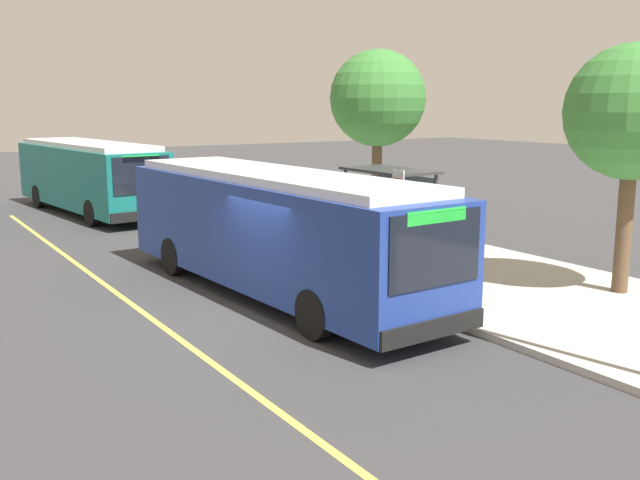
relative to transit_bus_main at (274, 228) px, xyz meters
The scene contains 10 objects.
ground_plane 2.41m from the transit_bus_main, 34.47° to the right, with size 120.00×120.00×0.00m, color #38383A.
sidewalk_curb 5.43m from the transit_bus_main, 73.58° to the left, with size 44.00×6.40×0.15m, color #B7B2A8.
lane_stripe_center 3.88m from the transit_bus_main, 65.39° to the right, with size 36.00×0.14×0.01m, color #E0D64C.
transit_bus_main is the anchor object (origin of this frame).
transit_bus_second 15.39m from the transit_bus_main, behind, with size 10.49×3.61×2.95m.
bus_shelter 5.40m from the transit_bus_main, 112.24° to the left, with size 2.90×1.60×2.48m.
waiting_bench 5.47m from the transit_bus_main, 112.89° to the left, with size 1.60×0.48×0.95m.
route_sign_post 3.04m from the transit_bus_main, 67.99° to the left, with size 0.44×0.08×2.80m.
street_tree_near_shelter 9.68m from the transit_bus_main, 128.13° to the left, with size 3.34×3.34×6.20m.
street_tree_upstreet 8.54m from the transit_bus_main, 55.16° to the left, with size 3.07×3.07×5.70m.
Camera 1 is at (13.25, -7.02, 4.50)m, focal length 40.41 mm.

